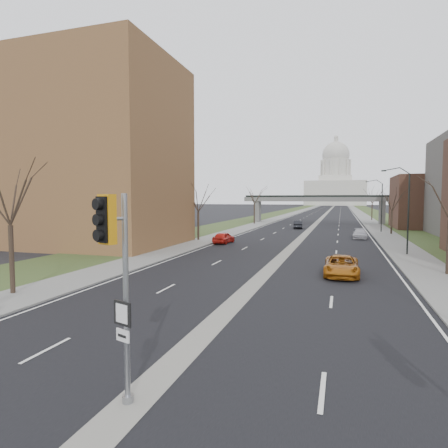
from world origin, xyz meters
The scene contains 23 objects.
ground centered at (0.00, 0.00, 0.00)m, with size 700.00×700.00×0.00m, color black.
road_surface centered at (0.00, 150.00, 0.01)m, with size 20.00×600.00×0.01m, color black.
median_strip centered at (0.00, 150.00, 0.00)m, with size 1.20×600.00×0.02m, color gray.
sidewalk_right centered at (12.00, 150.00, 0.06)m, with size 4.00×600.00×0.12m, color gray.
sidewalk_left centered at (-12.00, 150.00, 0.06)m, with size 4.00×600.00×0.12m, color gray.
grass_verge_right centered at (18.00, 150.00, 0.05)m, with size 8.00×600.00×0.10m, color #2F4720.
grass_verge_left centered at (-18.00, 150.00, 0.05)m, with size 8.00×600.00×0.10m, color #2F4720.
apartment_building centered at (-26.00, 30.00, 11.00)m, with size 25.00×16.00×22.00m, color brown.
commercial_block_far centered at (22.00, 70.00, 5.00)m, with size 14.00×14.00×10.00m, color #503425.
pedestrian_bridge centered at (0.00, 80.00, 4.84)m, with size 34.00×3.00×6.45m.
capitol centered at (0.00, 320.00, 18.60)m, with size 48.00×42.00×55.75m.
streetlight_mid centered at (10.99, 32.00, 6.95)m, with size 2.61×0.20×8.70m.
streetlight_far centered at (10.99, 58.00, 6.95)m, with size 2.61×0.20×8.70m.
tree_left_a centered at (-13.00, 8.00, 6.64)m, with size 7.20×7.20×9.40m.
tree_left_b centered at (-13.00, 38.00, 6.23)m, with size 6.75×6.75×8.81m.
tree_left_c centered at (-13.00, 72.00, 7.04)m, with size 7.65×7.65×9.99m.
tree_right_b centered at (13.00, 55.00, 5.82)m, with size 6.30×6.30×8.22m.
tree_right_c centered at (13.00, 95.00, 7.04)m, with size 7.65×7.65×9.99m.
signal_pole_median centered at (-0.24, -0.54, 4.06)m, with size 0.80×0.97×5.82m.
car_left_near centered at (-8.77, 36.02, 0.73)m, with size 1.72×4.27×1.45m, color red.
car_left_far centered at (-2.36, 62.55, 0.74)m, with size 1.58×4.52×1.49m, color black.
car_right_near centered at (5.52, 19.61, 0.74)m, with size 2.44×5.30×1.47m, color #AB5E12.
car_right_mid centered at (8.01, 47.13, 0.68)m, with size 1.90×4.68×1.36m, color #A6A6AE.
Camera 1 is at (5.43, -9.01, 5.68)m, focal length 30.00 mm.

